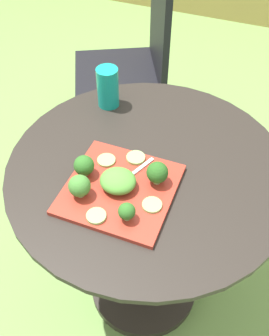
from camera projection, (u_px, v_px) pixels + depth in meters
ground_plane at (144, 286)px, 1.69m from camera, size 12.00×12.00×0.00m
patio_table at (146, 225)px, 1.36m from camera, size 0.82×0.82×0.75m
patio_chair at (136, 57)px, 1.96m from camera, size 0.59×0.59×0.90m
salad_plate at (120, 189)px, 1.07m from camera, size 0.29×0.29×0.01m
drinking_glass at (108, 89)px, 1.29m from camera, size 0.07×0.07×0.14m
fork at (130, 176)px, 1.09m from camera, size 0.08×0.15×0.00m
lettuce_mound at (118, 181)px, 1.05m from camera, size 0.10×0.09×0.05m
broccoli_floret_0 at (127, 211)px, 0.97m from camera, size 0.04×0.04×0.05m
broccoli_floret_1 at (79, 186)px, 1.02m from camera, size 0.06×0.06×0.07m
broccoli_floret_2 at (157, 173)px, 1.05m from camera, size 0.06×0.06×0.07m
broccoli_floret_3 at (84, 166)px, 1.07m from camera, size 0.06×0.06×0.06m
cucumber_slice_0 at (152, 205)px, 1.02m from camera, size 0.05×0.05×0.01m
cucumber_slice_1 at (96, 216)px, 0.99m from camera, size 0.05×0.05×0.01m
cucumber_slice_2 at (135, 159)px, 1.13m from camera, size 0.05×0.05×0.01m
cucumber_slice_3 at (106, 160)px, 1.13m from camera, size 0.05×0.05×0.01m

